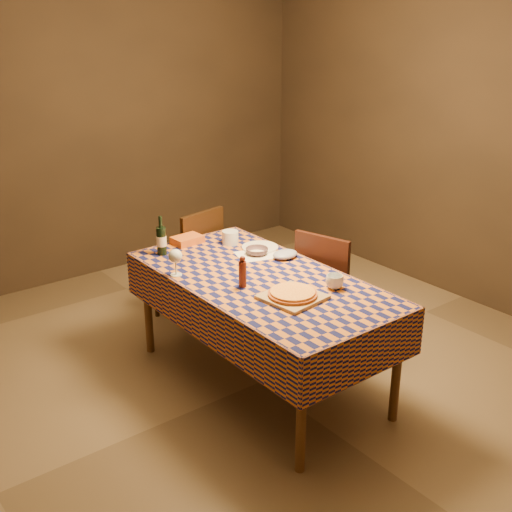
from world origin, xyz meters
name	(u,v)px	position (x,y,z in m)	size (l,w,h in m)	color
room	(261,189)	(0.00, 0.00, 1.35)	(5.00, 5.10, 2.70)	brown
dining_table	(261,288)	(0.00, 0.00, 0.69)	(0.94, 1.84, 0.77)	brown
cutting_board	(292,297)	(-0.05, -0.37, 0.78)	(0.32, 0.32, 0.02)	#A9834F
pizza	(293,293)	(-0.05, -0.37, 0.80)	(0.30, 0.30, 0.03)	#A1481A
pepper_mill	(243,272)	(-0.18, -0.05, 0.86)	(0.06, 0.06, 0.20)	#531B13
bowl	(257,251)	(0.23, 0.33, 0.79)	(0.15, 0.15, 0.05)	#574049
wine_glass	(175,257)	(-0.41, 0.36, 0.90)	(0.09, 0.09, 0.18)	silver
wine_bottle	(161,240)	(-0.29, 0.74, 0.87)	(0.09, 0.09, 0.28)	black
deli_tub	(230,238)	(0.21, 0.62, 0.82)	(0.12, 0.12, 0.10)	silver
takeout_container	(187,240)	(-0.03, 0.83, 0.80)	(0.21, 0.15, 0.05)	#CB5C1A
white_plate	(260,247)	(0.32, 0.42, 0.78)	(0.26, 0.26, 0.01)	white
tumbler	(335,282)	(0.25, -0.41, 0.81)	(0.11, 0.11, 0.09)	silver
flour_patch	(258,255)	(0.23, 0.32, 0.77)	(0.29, 0.22, 0.00)	white
flour_bag	(285,254)	(0.34, 0.17, 0.80)	(0.18, 0.14, 0.05)	#969BC0
chair_far	(193,259)	(0.17, 1.08, 0.52)	(0.49, 0.50, 0.93)	black
chair_right	(329,286)	(0.65, 0.04, 0.52)	(0.53, 0.52, 0.93)	black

